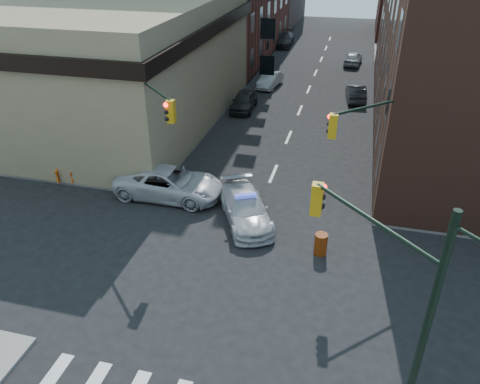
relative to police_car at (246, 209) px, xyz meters
The scene contains 22 objects.
ground 4.43m from the police_car, 84.74° to the right, with size 140.00×140.00×0.00m, color black.
sidewalk_nw 36.30m from the police_car, 128.51° to the left, with size 34.00×54.50×0.15m, color gray.
bank_building 20.91m from the police_car, 143.80° to the left, with size 22.00×22.00×9.00m, color #8E7F5D.
signal_pole_se 12.40m from the police_car, 56.89° to the right, with size 5.40×5.27×8.00m.
signal_pole_nw 6.60m from the police_car, 169.74° to the left, with size 3.58×3.67×8.00m.
signal_pole_ne 7.26m from the police_car, ahead, with size 3.67×3.58×8.00m.
tree_ne_near 23.21m from the police_car, 69.95° to the left, with size 3.00×3.00×4.85m.
tree_ne_far 30.81m from the police_car, 75.08° to the left, with size 3.00×3.00×4.85m.
police_car is the anchor object (origin of this frame).
pickup 5.02m from the police_car, 163.19° to the left, with size 2.82×6.13×1.70m, color silver.
parked_car_wnear 17.19m from the police_car, 104.23° to the left, with size 1.77×4.41×1.50m, color black.
parked_car_wfar 23.77m from the police_car, 98.08° to the left, with size 1.46×4.18×1.38m, color #9A9EA3.
parked_car_wdeep 41.90m from the police_car, 96.99° to the left, with size 2.31×5.69×1.65m, color black.
parked_car_enear 21.95m from the police_car, 77.38° to the left, with size 1.50×4.29×1.41m, color black.
parked_car_efar 34.30m from the police_car, 83.25° to the left, with size 1.72×4.28×1.46m, color #96989E.
pedestrian_a 10.30m from the police_car, behind, with size 0.69×0.45×1.88m, color black.
pedestrian_b 10.60m from the police_car, behind, with size 0.86×0.67×1.76m, color black.
pedestrian_c 12.74m from the police_car, 168.53° to the left, with size 0.96×0.40×1.64m, color #212632.
barrel_road 4.47m from the police_car, 24.78° to the right, with size 0.60×0.60×1.08m, color #D06A09.
barrel_bank 2.98m from the police_car, 155.02° to the left, with size 0.51×0.51×0.91m, color #E33F0A.
barricade_nw_a 8.33m from the police_car, 157.24° to the left, with size 1.15×0.57×0.86m, color #E23B0A, non-canonical shape.
barricade_nw_b 11.40m from the police_car, behind, with size 1.17×0.59×0.88m, color red, non-canonical shape.
Camera 1 is at (4.38, -15.65, 13.39)m, focal length 35.00 mm.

